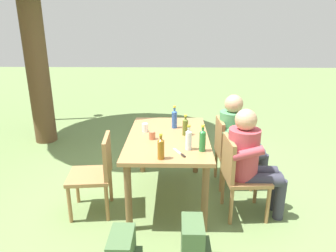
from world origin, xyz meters
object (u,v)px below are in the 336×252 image
bottle_green (202,140)px  lamp_post (31,26)px  chair_far_left (97,171)px  bottle_olive (185,126)px  bottle_amber (161,148)px  bottle_blue (174,118)px  cup_terracotta (152,135)px  table_knife (180,153)px  bottle_clear (189,139)px  cup_white (145,128)px  person_in_white_shirt (238,136)px  dining_table (168,145)px  chair_near_right (228,149)px  backpack_by_near_side (194,246)px  person_in_plaid_shirt (250,158)px  chair_near_left (239,173)px

bottle_green → lamp_post: lamp_post is taller
chair_far_left → bottle_olive: (0.36, -0.95, 0.39)m
bottle_amber → bottle_blue: bearing=-7.7°
bottle_olive → cup_terracotta: size_ratio=2.75×
bottle_green → table_knife: bottle_green is taller
bottle_clear → cup_white: (0.53, 0.49, -0.06)m
bottle_olive → bottle_blue: bottle_blue is taller
bottle_olive → bottle_clear: 0.43m
bottle_blue → cup_white: bottle_blue is taller
person_in_white_shirt → bottle_olive: size_ratio=4.93×
chair_far_left → bottle_clear: (-0.07, -0.97, 0.39)m
chair_far_left → table_knife: (-0.18, -0.88, 0.29)m
dining_table → cup_white: size_ratio=14.38×
chair_near_right → bottle_green: (-0.74, 0.40, 0.40)m
bottle_green → backpack_by_near_side: size_ratio=0.61×
chair_near_right → person_in_white_shirt: person_in_white_shirt is taller
cup_white → bottle_green: bearing=-132.3°
bottle_clear → table_knife: size_ratio=1.16×
person_in_plaid_shirt → bottle_olive: size_ratio=4.93×
person_in_white_shirt → bottle_blue: 0.82m
person_in_plaid_shirt → bottle_blue: person_in_plaid_shirt is taller
dining_table → lamp_post: size_ratio=0.53×
bottle_blue → chair_near_right: bearing=-87.8°
bottle_olive → chair_near_right: bearing=-63.5°
dining_table → chair_near_left: chair_near_left is taller
chair_near_right → bottle_olive: 0.73m
table_knife → lamp_post: (3.55, 2.92, 1.18)m
lamp_post → bottle_olive: bearing=-135.2°
bottle_amber → backpack_by_near_side: size_ratio=0.56×
chair_near_left → chair_near_right: bearing=0.0°
chair_far_left → lamp_post: lamp_post is taller
person_in_plaid_shirt → bottle_olive: (0.37, 0.67, 0.22)m
bottle_blue → chair_far_left: bearing=126.8°
bottle_clear → cup_terracotta: bottle_clear is taller
chair_near_right → bottle_green: bottle_green is taller
cup_terracotta → bottle_amber: bearing=-167.0°
bottle_green → bottle_blue: bottle_blue is taller
bottle_green → backpack_by_near_side: 0.99m
dining_table → bottle_olive: (0.04, -0.20, 0.21)m
dining_table → lamp_post: lamp_post is taller
person_in_plaid_shirt → cup_white: (0.47, 1.13, 0.17)m
bottle_amber → cup_white: bottle_amber is taller
bottle_olive → bottle_clear: bearing=-177.5°
chair_far_left → person_in_plaid_shirt: person_in_plaid_shirt is taller
bottle_green → bottle_amber: (-0.20, 0.40, -0.01)m
person_in_white_shirt → cup_terracotta: 1.13m
person_in_plaid_shirt → cup_terracotta: 1.07m
cup_white → lamp_post: 4.01m
bottle_amber → cup_terracotta: 0.54m
lamp_post → chair_far_left: bearing=-148.9°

